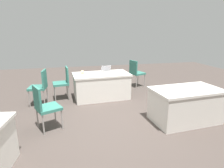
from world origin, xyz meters
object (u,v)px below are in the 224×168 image
chair_near_front (40,85)px  laptop_silver (107,71)px  table_foreground (101,86)px  chair_tucked_left (63,81)px  scissors_red (117,73)px  yarn_ball (83,72)px  chair_tucked_right (45,105)px  chair_aisle (136,72)px  table_mid_left (185,105)px

chair_near_front → laptop_silver: bearing=-75.8°
table_foreground → chair_tucked_left: (1.11, -0.18, 0.17)m
chair_near_front → scissors_red: chair_near_front is taller
table_foreground → laptop_silver: size_ratio=4.59×
yarn_ball → scissors_red: yarn_ball is taller
table_foreground → chair_tucked_right: size_ratio=1.80×
chair_aisle → laptop_silver: (1.23, 0.86, 0.24)m
chair_tucked_right → scissors_red: (-1.88, -1.58, 0.22)m
table_foreground → yarn_ball: yarn_ball is taller
chair_near_front → yarn_ball: bearing=-69.0°
chair_aisle → yarn_ball: 2.14m
chair_tucked_right → chair_near_front: bearing=166.1°
yarn_ball → scissors_red: size_ratio=0.59×
table_mid_left → yarn_ball: yarn_ball is taller
chair_near_front → chair_tucked_left: size_ratio=1.02×
laptop_silver → chair_tucked_right: bearing=34.5°
table_foreground → chair_tucked_right: (1.44, 1.65, 0.16)m
yarn_ball → laptop_silver: bearing=176.5°
table_foreground → yarn_ball: bearing=-11.4°
chair_tucked_left → yarn_ball: (-0.57, 0.07, 0.26)m
yarn_ball → scissors_red: bearing=169.7°
scissors_red → chair_near_front: bearing=-173.6°
chair_tucked_left → yarn_ball: chair_tucked_left is taller
chair_tucked_left → chair_aisle: chair_aisle is taller
table_foreground → yarn_ball: (0.54, -0.11, 0.43)m
table_mid_left → yarn_ball: bearing=-44.1°
laptop_silver → chair_aisle: bearing=-157.0°
chair_tucked_left → scissors_red: size_ratio=5.30×
chair_tucked_left → yarn_ball: bearing=-103.7°
table_foreground → chair_aisle: bearing=-147.0°
chair_tucked_right → table_mid_left: bearing=60.3°
chair_near_front → chair_tucked_right: size_ratio=1.03×
chair_tucked_right → chair_aisle: (-2.86, -2.57, 0.02)m
table_mid_left → chair_tucked_left: chair_tucked_left is taller
chair_aisle → chair_tucked_right: bearing=-66.8°
laptop_silver → scissors_red: 0.29m
table_mid_left → yarn_ball: (2.10, -2.03, 0.43)m
chair_near_front → chair_tucked_right: chair_near_front is taller
chair_tucked_right → table_foreground: bearing=114.5°
chair_near_front → chair_aisle: chair_near_front is taller
chair_near_front → scissors_red: bearing=-80.3°
chair_tucked_right → laptop_silver: 2.38m
chair_tucked_right → chair_aisle: bearing=107.5°
yarn_ball → chair_tucked_right: bearing=63.0°
table_foreground → laptop_silver: (-0.19, -0.06, 0.41)m
chair_tucked_left → table_mid_left: bearing=-135.2°
table_mid_left → table_foreground: bearing=-51.0°
chair_tucked_left → chair_aisle: size_ratio=0.99×
chair_tucked_left → chair_tucked_right: (0.32, 1.82, -0.01)m
chair_aisle → chair_near_front: bearing=-89.1°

